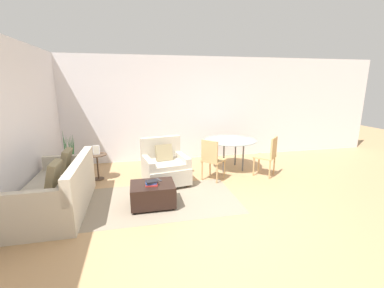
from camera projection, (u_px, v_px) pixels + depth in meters
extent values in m
plane|color=tan|center=(209.00, 215.00, 4.11)|extent=(20.00, 20.00, 0.00)
cube|color=white|center=(176.00, 109.00, 6.89)|extent=(12.00, 0.06, 2.75)
cube|color=white|center=(29.00, 122.00, 4.60)|extent=(0.06, 12.00, 2.75)
cube|color=gray|center=(162.00, 200.00, 4.61)|extent=(2.69, 1.59, 0.00)
cube|color=brown|center=(165.00, 213.00, 4.16)|extent=(2.63, 0.06, 0.00)
cube|color=brown|center=(163.00, 204.00, 4.46)|extent=(2.63, 0.06, 0.00)
cube|color=brown|center=(161.00, 196.00, 4.76)|extent=(2.63, 0.06, 0.00)
cube|color=brown|center=(159.00, 190.00, 5.07)|extent=(2.63, 0.06, 0.00)
cube|color=beige|center=(57.00, 197.00, 4.22)|extent=(0.93, 1.86, 0.44)
cube|color=beige|center=(80.00, 171.00, 4.21)|extent=(0.14, 1.86, 0.41)
cube|color=beige|center=(67.00, 162.00, 4.97)|extent=(0.86, 0.12, 0.26)
cube|color=beige|center=(34.00, 201.00, 3.32)|extent=(0.86, 0.12, 0.26)
cube|color=#8E7F5B|center=(66.00, 161.00, 4.52)|extent=(0.19, 0.40, 0.41)
cube|color=#8E7F5B|center=(53.00, 175.00, 3.82)|extent=(0.19, 0.40, 0.41)
cube|color=beige|center=(166.00, 174.00, 5.32)|extent=(0.99, 0.96, 0.33)
cube|color=beige|center=(166.00, 164.00, 5.24)|extent=(0.73, 0.80, 0.10)
cube|color=beige|center=(161.00, 149.00, 5.53)|extent=(0.87, 0.27, 0.55)
cube|color=beige|center=(148.00, 163.00, 5.12)|extent=(0.25, 0.76, 0.20)
cube|color=beige|center=(182.00, 159.00, 5.40)|extent=(0.25, 0.76, 0.20)
cylinder|color=brown|center=(154.00, 191.00, 4.94)|extent=(0.05, 0.05, 0.06)
cylinder|color=brown|center=(187.00, 185.00, 5.21)|extent=(0.05, 0.05, 0.06)
cylinder|color=brown|center=(146.00, 179.00, 5.53)|extent=(0.05, 0.05, 0.06)
cylinder|color=brown|center=(177.00, 175.00, 5.80)|extent=(0.05, 0.05, 0.06)
cube|color=#8E7F5B|center=(164.00, 153.00, 5.32)|extent=(0.37, 0.26, 0.36)
cube|color=black|center=(153.00, 194.00, 4.37)|extent=(0.74, 0.58, 0.36)
cylinder|color=black|center=(134.00, 213.00, 4.12)|extent=(0.04, 0.04, 0.04)
cylinder|color=black|center=(173.00, 209.00, 4.26)|extent=(0.04, 0.04, 0.04)
cylinder|color=black|center=(134.00, 200.00, 4.58)|extent=(0.04, 0.04, 0.04)
cylinder|color=black|center=(170.00, 197.00, 4.71)|extent=(0.04, 0.04, 0.04)
cube|color=#B72D28|center=(152.00, 185.00, 4.27)|extent=(0.22, 0.17, 0.02)
cube|color=#2D478C|center=(151.00, 183.00, 4.28)|extent=(0.18, 0.16, 0.03)
cube|color=black|center=(152.00, 181.00, 4.26)|extent=(0.20, 0.17, 0.02)
cube|color=#333338|center=(159.00, 180.00, 4.50)|extent=(0.10, 0.15, 0.01)
cylinder|color=#333338|center=(73.00, 174.00, 5.56)|extent=(0.39, 0.39, 0.28)
cylinder|color=black|center=(72.00, 168.00, 5.53)|extent=(0.35, 0.35, 0.02)
cone|color=#387A42|center=(73.00, 151.00, 5.46)|extent=(0.05, 0.16, 0.75)
cone|color=#387A42|center=(73.00, 150.00, 5.50)|extent=(0.08, 0.08, 0.75)
cone|color=#387A42|center=(73.00, 152.00, 5.56)|extent=(0.13, 0.08, 0.65)
cone|color=#387A42|center=(70.00, 153.00, 5.53)|extent=(0.08, 0.06, 0.63)
cone|color=#387A42|center=(66.00, 151.00, 5.46)|extent=(0.08, 0.15, 0.71)
cone|color=#387A42|center=(65.00, 149.00, 5.37)|extent=(0.08, 0.11, 0.85)
cone|color=#387A42|center=(67.00, 152.00, 5.35)|extent=(0.16, 0.09, 0.75)
cone|color=#387A42|center=(71.00, 153.00, 5.37)|extent=(0.11, 0.06, 0.69)
cone|color=#387A42|center=(72.00, 152.00, 5.41)|extent=(0.08, 0.08, 0.71)
cylinder|color=#4C3828|center=(97.00, 155.00, 5.51)|extent=(0.41, 0.41, 0.02)
cylinder|color=#4C3828|center=(98.00, 167.00, 5.57)|extent=(0.04, 0.04, 0.53)
cylinder|color=#4C3828|center=(99.00, 179.00, 5.63)|extent=(0.23, 0.23, 0.02)
cube|color=silver|center=(96.00, 150.00, 5.48)|extent=(0.14, 0.05, 0.20)
cube|color=#B2A893|center=(96.00, 150.00, 5.48)|extent=(0.11, 0.04, 0.18)
cube|color=silver|center=(97.00, 152.00, 5.52)|extent=(0.02, 0.04, 0.10)
cylinder|color=#8C9E99|center=(230.00, 140.00, 6.18)|extent=(1.24, 1.24, 0.01)
cylinder|color=#59595B|center=(224.00, 158.00, 5.98)|extent=(0.04, 0.04, 0.71)
cylinder|color=#59595B|center=(243.00, 157.00, 6.08)|extent=(0.04, 0.04, 0.71)
cylinder|color=#59595B|center=(217.00, 153.00, 6.44)|extent=(0.04, 0.04, 0.71)
cylinder|color=#59595B|center=(235.00, 152.00, 6.54)|extent=(0.04, 0.04, 0.71)
cube|color=tan|center=(214.00, 160.00, 5.54)|extent=(0.59, 0.59, 0.03)
cube|color=tan|center=(210.00, 151.00, 5.33)|extent=(0.29, 0.29, 0.45)
cylinder|color=tan|center=(224.00, 169.00, 5.65)|extent=(0.03, 0.03, 0.42)
cylinder|color=tan|center=(210.00, 166.00, 5.84)|extent=(0.03, 0.03, 0.42)
cylinder|color=tan|center=(217.00, 174.00, 5.35)|extent=(0.03, 0.03, 0.42)
cylinder|color=tan|center=(202.00, 171.00, 5.54)|extent=(0.03, 0.03, 0.42)
cube|color=tan|center=(265.00, 157.00, 5.80)|extent=(0.59, 0.59, 0.03)
cube|color=tan|center=(274.00, 148.00, 5.64)|extent=(0.29, 0.29, 0.45)
cylinder|color=tan|center=(259.00, 163.00, 6.09)|extent=(0.03, 0.03, 0.42)
cylinder|color=tan|center=(254.00, 167.00, 5.80)|extent=(0.03, 0.03, 0.42)
cylinder|color=tan|center=(274.00, 165.00, 5.90)|extent=(0.03, 0.03, 0.42)
cylinder|color=tan|center=(270.00, 170.00, 5.61)|extent=(0.03, 0.03, 0.42)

